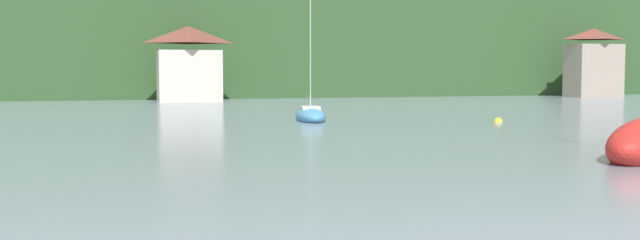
{
  "coord_description": "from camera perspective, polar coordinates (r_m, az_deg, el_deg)",
  "views": [
    {
      "loc": [
        -7.73,
        9.49,
        3.5
      ],
      "look_at": [
        0.0,
        37.13,
        1.5
      ],
      "focal_mm": 41.33,
      "sensor_mm": 36.0,
      "label": 1
    }
  ],
  "objects": [
    {
      "name": "wooded_hillside",
      "position": [
        129.91,
        -4.98,
        5.65
      ],
      "size": [
        352.0,
        72.52,
        49.31
      ],
      "color": "#2D4C28",
      "rests_on": "ground_plane"
    },
    {
      "name": "shore_building_west",
      "position": [
        80.11,
        -10.12,
        4.22
      ],
      "size": [
        6.88,
        5.46,
        8.05
      ],
      "color": "beige",
      "rests_on": "ground_plane"
    },
    {
      "name": "shore_building_westcentral",
      "position": [
        97.76,
        20.42,
        4.1
      ],
      "size": [
        6.43,
        4.1,
        8.48
      ],
      "color": "gray",
      "rests_on": "ground_plane"
    },
    {
      "name": "sailboat_far_3",
      "position": [
        49.92,
        -0.74,
        0.32
      ],
      "size": [
        2.67,
        6.03,
        9.06
      ],
      "rotation": [
        0.0,
        0.0,
        4.58
      ],
      "color": "teal",
      "rests_on": "ground_plane"
    },
    {
      "name": "mooring_buoy_mid",
      "position": [
        49.95,
        13.63,
        -0.14
      ],
      "size": [
        0.57,
        0.57,
        0.57
      ],
      "primitive_type": "sphere",
      "color": "yellow",
      "rests_on": "ground_plane"
    }
  ]
}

